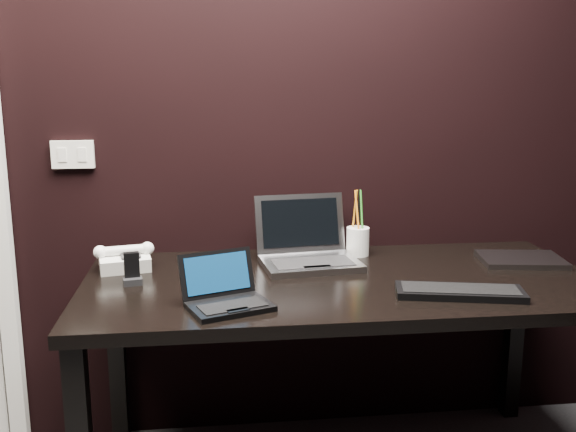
{
  "coord_description": "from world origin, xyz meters",
  "views": [
    {
      "loc": [
        -0.12,
        -0.6,
        1.38
      ],
      "look_at": [
        0.11,
        1.35,
        0.97
      ],
      "focal_mm": 40.0,
      "sensor_mm": 36.0,
      "label": 1
    }
  ],
  "objects": [
    {
      "name": "wall_back",
      "position": [
        0.0,
        1.8,
        1.3
      ],
      "size": [
        4.0,
        0.0,
        4.0
      ],
      "primitive_type": "plane",
      "rotation": [
        1.57,
        0.0,
        0.0
      ],
      "color": "black",
      "rests_on": "ground"
    },
    {
      "name": "wall_switch",
      "position": [
        -0.62,
        1.79,
        1.12
      ],
      "size": [
        0.15,
        0.02,
        0.1
      ],
      "color": "silver",
      "rests_on": "wall_back"
    },
    {
      "name": "desk",
      "position": [
        0.3,
        1.4,
        0.66
      ],
      "size": [
        1.7,
        0.8,
        0.74
      ],
      "color": "black",
      "rests_on": "ground"
    },
    {
      "name": "netbook",
      "position": [
        -0.09,
        1.17,
        0.77
      ],
      "size": [
        0.28,
        0.27,
        0.15
      ],
      "color": "black",
      "rests_on": "desk"
    },
    {
      "name": "silver_laptop",
      "position": [
        0.21,
        1.58,
        0.78
      ],
      "size": [
        0.37,
        0.34,
        0.23
      ],
      "color": "#9FA0A5",
      "rests_on": "desk"
    },
    {
      "name": "ext_keyboard",
      "position": [
        0.62,
        1.18,
        0.75
      ],
      "size": [
        0.4,
        0.21,
        0.02
      ],
      "color": "black",
      "rests_on": "desk"
    },
    {
      "name": "closed_laptop",
      "position": [
        0.98,
        1.51,
        0.75
      ],
      "size": [
        0.31,
        0.25,
        0.02
      ],
      "color": "gray",
      "rests_on": "desk"
    },
    {
      "name": "desk_phone",
      "position": [
        -0.43,
        1.59,
        0.78
      ],
      "size": [
        0.21,
        0.19,
        0.1
      ],
      "color": "silver",
      "rests_on": "desk"
    },
    {
      "name": "mobile_phone",
      "position": [
        -0.38,
        1.42,
        0.78
      ],
      "size": [
        0.07,
        0.06,
        0.1
      ],
      "color": "black",
      "rests_on": "desk"
    },
    {
      "name": "pen_cup",
      "position": [
        0.41,
        1.67,
        0.8
      ],
      "size": [
        0.09,
        0.09,
        0.25
      ],
      "color": "white",
      "rests_on": "desk"
    }
  ]
}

